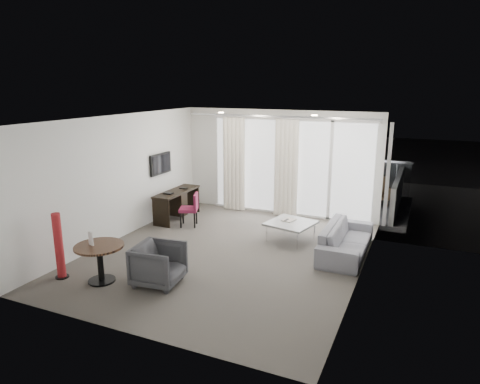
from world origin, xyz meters
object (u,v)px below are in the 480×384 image
at_px(coffee_table, 291,231).
at_px(rattan_chair_a, 322,187).
at_px(rattan_chair_b, 379,191).
at_px(tub_armchair, 159,264).
at_px(round_table, 100,263).
at_px(red_lamp, 59,246).
at_px(desk_chair, 188,210).
at_px(sofa, 346,240).
at_px(desk, 177,205).

relative_size(coffee_table, rattan_chair_a, 0.99).
bearing_deg(rattan_chair_b, tub_armchair, -125.66).
distance_m(round_table, red_lamp, 0.78).
relative_size(tub_armchair, rattan_chair_b, 1.01).
relative_size(desk_chair, coffee_table, 0.88).
bearing_deg(coffee_table, desk_chair, -178.92).
bearing_deg(red_lamp, rattan_chair_a, 65.57).
bearing_deg(tub_armchair, rattan_chair_b, -29.34).
bearing_deg(sofa, red_lamp, 125.54).
xyz_separation_m(desk_chair, round_table, (0.14, -3.09, -0.07)).
relative_size(desk, tub_armchair, 1.97).
distance_m(desk, rattan_chair_b, 5.47).
xyz_separation_m(tub_armchair, rattan_chair_a, (1.28, 5.98, 0.10)).
height_order(sofa, rattan_chair_b, rattan_chair_b).
distance_m(sofa, rattan_chair_b, 3.91).
xyz_separation_m(desk, rattan_chair_a, (2.88, 2.83, 0.10)).
height_order(desk, red_lamp, red_lamp).
distance_m(desk_chair, sofa, 3.65).
bearing_deg(coffee_table, round_table, -126.31).
bearing_deg(desk, round_table, -78.92).
xyz_separation_m(red_lamp, rattan_chair_a, (2.93, 6.45, -0.12)).
bearing_deg(coffee_table, tub_armchair, -116.04).
distance_m(desk_chair, red_lamp, 3.31).
distance_m(round_table, rattan_chair_b, 7.71).
bearing_deg(tub_armchair, rattan_chair_a, -18.34).
xyz_separation_m(coffee_table, rattan_chair_a, (-0.10, 3.16, 0.25)).
bearing_deg(round_table, desk, 101.08).
xyz_separation_m(desk, tub_armchair, (1.61, -3.15, -0.00)).
bearing_deg(desk, rattan_chair_a, 44.45).
height_order(round_table, tub_armchair, tub_armchair).
distance_m(tub_armchair, sofa, 3.62).
distance_m(tub_armchair, rattan_chair_a, 6.11).
xyz_separation_m(red_lamp, sofa, (4.23, 3.02, -0.28)).
xyz_separation_m(round_table, sofa, (3.50, 2.87, -0.03)).
relative_size(desk, round_table, 1.84).
xyz_separation_m(desk, coffee_table, (2.99, -0.33, -0.15)).
height_order(desk_chair, rattan_chair_a, rattan_chair_a).
bearing_deg(coffee_table, desk, 173.73).
height_order(round_table, rattan_chair_b, rattan_chair_b).
bearing_deg(tub_armchair, desk_chair, 14.79).
relative_size(tub_armchair, sofa, 0.38).
xyz_separation_m(round_table, rattan_chair_a, (2.21, 6.30, 0.13)).
relative_size(desk_chair, rattan_chair_a, 0.87).
xyz_separation_m(round_table, rattan_chair_b, (3.68, 6.78, 0.05)).
height_order(red_lamp, rattan_chair_b, red_lamp).
height_order(desk, rattan_chair_b, rattan_chair_b).
bearing_deg(round_table, coffee_table, 53.69).
xyz_separation_m(round_table, red_lamp, (-0.73, -0.15, 0.25)).
xyz_separation_m(desk, red_lamp, (-0.05, -3.62, 0.22)).
relative_size(red_lamp, rattan_chair_b, 1.53).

